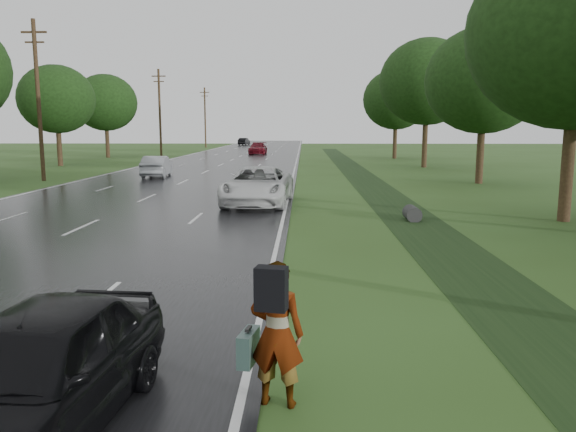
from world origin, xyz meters
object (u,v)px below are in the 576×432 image
(dark_sedan, at_px, (35,372))
(silver_sedan, at_px, (157,166))
(white_pickup, at_px, (258,186))
(pedestrian, at_px, (275,332))

(dark_sedan, bearing_deg, silver_sedan, 107.21)
(white_pickup, distance_m, dark_sedan, 18.82)
(pedestrian, height_order, silver_sedan, pedestrian)
(dark_sedan, distance_m, silver_sedan, 33.10)
(pedestrian, relative_size, silver_sedan, 0.42)
(pedestrian, relative_size, white_pickup, 0.31)
(pedestrian, bearing_deg, white_pickup, -73.91)
(white_pickup, xyz_separation_m, dark_sedan, (-0.86, -18.80, -0.09))
(white_pickup, bearing_deg, silver_sedan, 123.81)
(pedestrian, bearing_deg, silver_sedan, -62.16)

